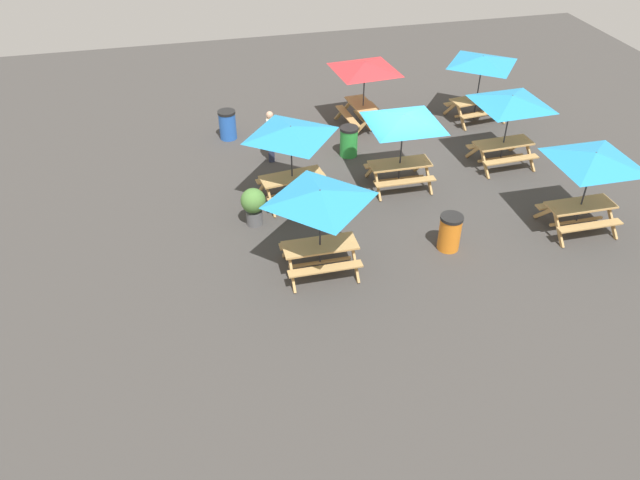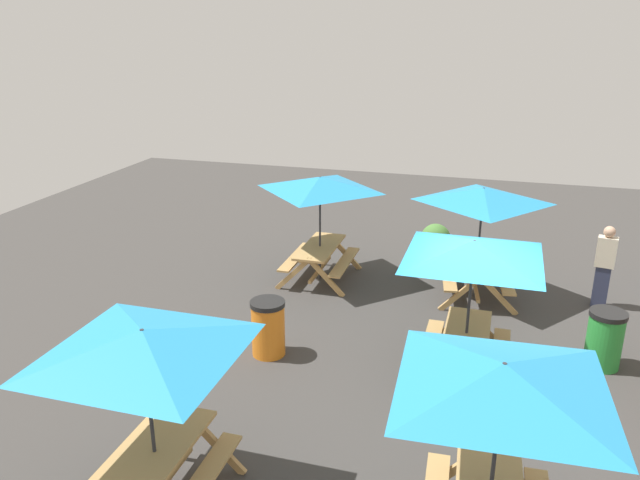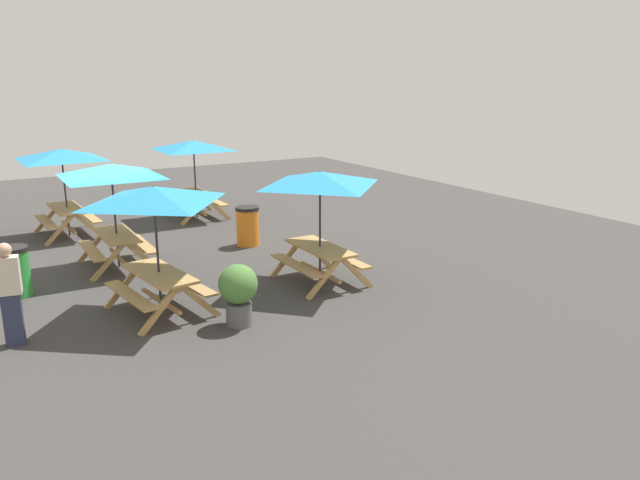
% 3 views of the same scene
% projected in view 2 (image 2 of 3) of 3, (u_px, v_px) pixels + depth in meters
% --- Properties ---
extents(ground_plane, '(27.99, 27.99, 0.00)m').
position_uv_depth(ground_plane, '(481.00, 389.00, 9.60)').
color(ground_plane, '#3D3A38').
rests_on(ground_plane, ground).
extents(picnic_table_0, '(2.83, 2.83, 2.34)m').
position_uv_depth(picnic_table_0, '(473.00, 260.00, 9.32)').
color(picnic_table_0, tan).
rests_on(picnic_table_0, ground).
extents(picnic_table_1, '(2.00, 2.00, 2.34)m').
position_uv_depth(picnic_table_1, '(320.00, 191.00, 13.10)').
color(picnic_table_1, tan).
rests_on(picnic_table_1, ground).
extents(picnic_table_2, '(2.83, 2.83, 2.34)m').
position_uv_depth(picnic_table_2, '(502.00, 391.00, 6.00)').
color(picnic_table_2, tan).
rests_on(picnic_table_2, ground).
extents(picnic_table_5, '(2.83, 2.83, 2.34)m').
position_uv_depth(picnic_table_5, '(144.00, 356.00, 6.64)').
color(picnic_table_5, tan).
rests_on(picnic_table_5, ground).
extents(picnic_table_6, '(2.25, 2.25, 2.34)m').
position_uv_depth(picnic_table_6, '(482.00, 203.00, 12.23)').
color(picnic_table_6, tan).
rests_on(picnic_table_6, ground).
extents(trash_bin_green, '(0.59, 0.59, 0.98)m').
position_uv_depth(trash_bin_green, '(605.00, 339.00, 10.10)').
color(trash_bin_green, green).
rests_on(trash_bin_green, ground).
extents(trash_bin_orange, '(0.59, 0.59, 0.98)m').
position_uv_depth(trash_bin_orange, '(268.00, 328.00, 10.48)').
color(trash_bin_orange, orange).
rests_on(trash_bin_orange, ground).
extents(potted_plant_0, '(0.67, 0.67, 1.08)m').
position_uv_depth(potted_plant_0, '(435.00, 243.00, 14.07)').
color(potted_plant_0, '#59595B').
rests_on(potted_plant_0, ground).
extents(person_standing, '(0.28, 0.40, 1.67)m').
position_uv_depth(person_standing, '(604.00, 265.00, 12.13)').
color(person_standing, '#2D334C').
rests_on(person_standing, ground).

